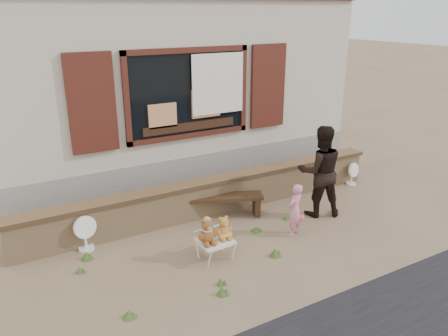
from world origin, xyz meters
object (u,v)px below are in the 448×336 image
folding_chair (215,242)px  bench (219,201)px  teddy_bear_right (223,227)px  child (295,210)px  teddy_bear_left (207,230)px  adult (320,171)px

folding_chair → bench: bearing=56.9°
folding_chair → teddy_bear_right: (0.14, 0.01, 0.21)m
folding_chair → teddy_bear_right: bearing=0.0°
teddy_bear_right → child: 1.35m
child → teddy_bear_left: bearing=-21.3°
teddy_bear_right → adult: size_ratio=0.22×
bench → folding_chair: size_ratio=3.12×
teddy_bear_right → folding_chair: bearing=-180.0°
folding_chair → teddy_bear_left: teddy_bear_left is taller
bench → folding_chair: (-0.73, -1.22, -0.02)m
teddy_bear_right → adult: (2.21, 0.42, 0.35)m
bench → child: child is taller
bench → folding_chair: 1.42m
teddy_bear_right → child: child is taller
folding_chair → child: child is taller
folding_chair → adult: 2.46m
teddy_bear_left → child: size_ratio=0.45×
bench → adult: (1.63, -0.79, 0.54)m
child → teddy_bear_right: bearing=-21.6°
bench → teddy_bear_left: size_ratio=3.89×
bench → child: (0.76, -1.21, 0.16)m
folding_chair → child: size_ratio=0.56×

